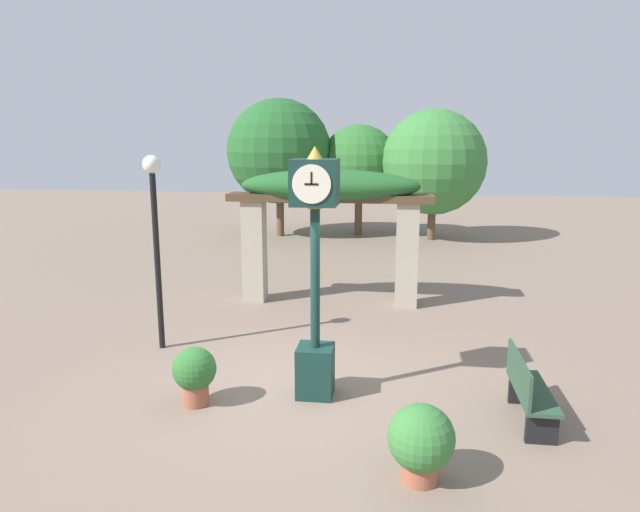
% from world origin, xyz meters
% --- Properties ---
extents(ground_plane, '(60.00, 60.00, 0.00)m').
position_xyz_m(ground_plane, '(0.00, 0.00, 0.00)').
color(ground_plane, '#7F6B5B').
extents(pedestal_clock, '(0.61, 0.66, 3.51)m').
position_xyz_m(pedestal_clock, '(0.35, -0.14, 1.88)').
color(pedestal_clock, '#14332D').
rests_on(pedestal_clock, ground).
extents(pergola, '(4.44, 1.07, 2.95)m').
position_xyz_m(pergola, '(0.00, 4.51, 2.23)').
color(pergola, '#A89E89').
rests_on(pergola, ground).
extents(potted_plant_near_left, '(0.72, 0.72, 0.86)m').
position_xyz_m(potted_plant_near_left, '(1.76, -2.07, 0.47)').
color(potted_plant_near_left, '#9E563D').
rests_on(potted_plant_near_left, ground).
extents(potted_plant_near_right, '(0.60, 0.60, 0.82)m').
position_xyz_m(potted_plant_near_right, '(-1.25, -0.66, 0.46)').
color(potted_plant_near_right, '#9E563D').
rests_on(potted_plant_near_right, ground).
extents(park_bench, '(0.42, 1.34, 0.89)m').
position_xyz_m(park_bench, '(3.17, -0.57, 0.43)').
color(park_bench, '#2D4C38').
rests_on(park_bench, ground).
extents(lamp_post, '(0.30, 0.30, 3.34)m').
position_xyz_m(lamp_post, '(-2.58, 1.36, 2.32)').
color(lamp_post, black).
rests_on(lamp_post, ground).
extents(tree_line, '(9.33, 3.99, 5.04)m').
position_xyz_m(tree_line, '(-0.18, 13.21, 2.90)').
color(tree_line, brown).
rests_on(tree_line, ground).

